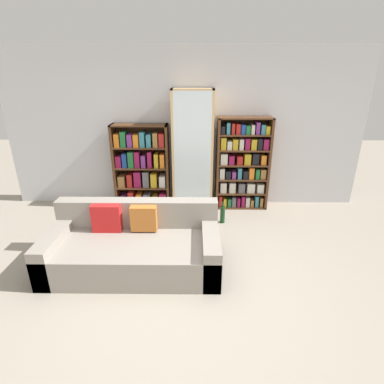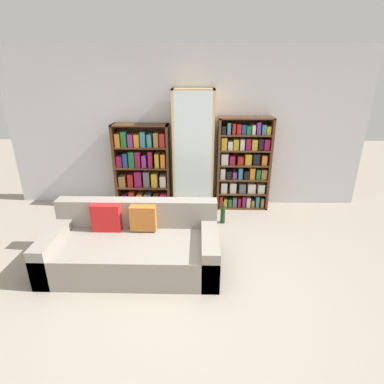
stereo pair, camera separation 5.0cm
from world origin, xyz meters
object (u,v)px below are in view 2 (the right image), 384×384
at_px(bookshelf_left, 142,168).
at_px(wine_bottle, 223,214).
at_px(couch, 133,246).
at_px(bookshelf_right, 243,165).
at_px(display_cabinet, 193,152).

height_order(bookshelf_left, wine_bottle, bookshelf_left).
xyz_separation_m(couch, bookshelf_right, (1.57, 1.82, 0.52)).
bearing_deg(display_cabinet, bookshelf_left, 178.95).
relative_size(couch, display_cabinet, 1.02).
bearing_deg(display_cabinet, bookshelf_right, 1.06).
bearing_deg(bookshelf_right, bookshelf_left, 179.99).
bearing_deg(couch, bookshelf_left, 95.72).
xyz_separation_m(bookshelf_left, display_cabinet, (0.89, -0.02, 0.29)).
bearing_deg(bookshelf_left, bookshelf_right, -0.01).
height_order(couch, display_cabinet, display_cabinet).
bearing_deg(bookshelf_left, couch, -84.28).
bearing_deg(wine_bottle, display_cabinet, 127.37).
relative_size(couch, bookshelf_right, 1.30).
xyz_separation_m(bookshelf_left, wine_bottle, (1.38, -0.66, -0.57)).
distance_m(bookshelf_left, display_cabinet, 0.94).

